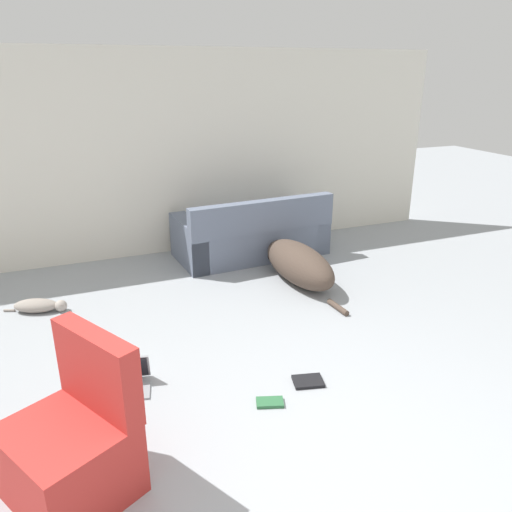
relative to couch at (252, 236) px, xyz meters
name	(u,v)px	position (x,y,z in m)	size (l,w,h in m)	color
ground_plane	(333,491)	(-0.94, -3.60, -0.25)	(20.00, 20.00, 0.00)	#999EA3
wall_back	(160,155)	(-0.94, 0.55, 0.95)	(7.45, 0.06, 2.40)	silver
couch	(252,236)	(0.00, 0.00, 0.00)	(1.84, 0.96, 0.77)	slate
dog	(298,263)	(0.16, -0.92, -0.05)	(0.52, 1.67, 0.42)	#4C3D33
cat	(39,306)	(-2.44, -0.66, -0.19)	(0.59, 0.33, 0.12)	gray
laptop_open	(126,378)	(-1.85, -2.19, -0.18)	(0.40, 0.36, 0.22)	gray
book_green	(270,402)	(-0.96, -2.77, -0.24)	(0.21, 0.16, 0.02)	#2D663D
book_black	(308,381)	(-0.60, -2.65, -0.24)	(0.25, 0.21, 0.02)	black
side_chair	(74,444)	(-2.22, -3.05, 0.05)	(0.79, 0.81, 0.89)	#B72D28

